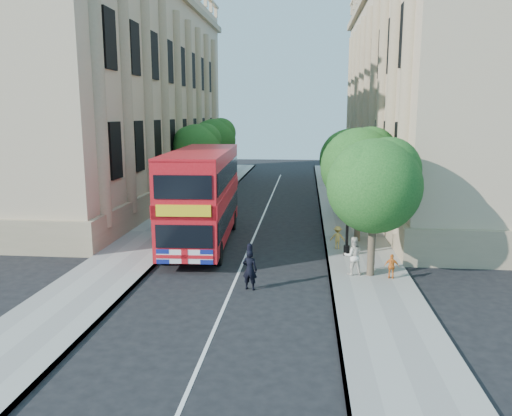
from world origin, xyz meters
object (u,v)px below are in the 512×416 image
(lamp_post, at_px, (348,208))
(woman_pedestrian, at_px, (353,256))
(double_decker_bus, at_px, (202,194))
(box_van, at_px, (210,206))
(police_constable, at_px, (250,270))

(lamp_post, distance_m, woman_pedestrian, 3.36)
(lamp_post, height_order, woman_pedestrian, lamp_post)
(lamp_post, distance_m, double_decker_bus, 7.84)
(box_van, xyz_separation_m, police_constable, (3.65, -10.48, -0.63))
(woman_pedestrian, bearing_deg, police_constable, 17.48)
(box_van, bearing_deg, double_decker_bus, -80.76)
(police_constable, relative_size, woman_pedestrian, 0.99)
(double_decker_bus, xyz_separation_m, box_van, (-0.31, 3.57, -1.31))
(police_constable, distance_m, woman_pedestrian, 4.74)
(double_decker_bus, bearing_deg, police_constable, -67.32)
(lamp_post, distance_m, box_van, 9.68)
(box_van, height_order, police_constable, box_van)
(lamp_post, xyz_separation_m, double_decker_bus, (-7.60, 1.91, 0.27))
(lamp_post, relative_size, box_van, 0.96)
(police_constable, bearing_deg, double_decker_bus, -52.48)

